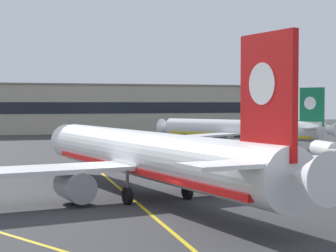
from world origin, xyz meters
name	(u,v)px	position (x,y,z in m)	size (l,w,h in m)	color
ground_plane	(187,216)	(0.00, 0.00, 0.00)	(400.00, 400.00, 0.00)	#353538
taxiway_centreline	(97,169)	(0.00, 30.00, 0.00)	(0.30, 180.00, 0.01)	yellow
airliner_foreground	(148,157)	(-0.43, 7.90, 3.37)	(32.36, 41.39, 11.65)	white
airliner_background	(240,130)	(31.14, 57.02, 2.93)	(25.90, 32.14, 10.14)	white
apron_lamp_post	(272,116)	(10.98, 8.35, 6.51)	(2.24, 0.90, 12.41)	#515156
service_truck_fuel_white	(329,154)	(27.26, 23.96, 1.49)	(3.66, 7.88, 3.00)	#2D2D33
terminal_building	(38,109)	(2.46, 113.58, 6.24)	(137.12, 12.40, 12.47)	#B2A893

